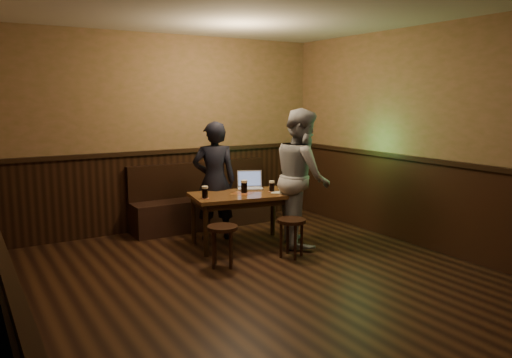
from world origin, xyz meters
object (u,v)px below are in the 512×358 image
object	(u,v)px
pub_table	(242,200)
stool_right	(292,227)
pint_right	(272,186)
laptop	(250,184)
pint_mid	(244,187)
pint_left	(205,192)
person_suit	(214,181)
stool_left	(222,234)
bench	(204,206)
person_grey	(302,177)

from	to	relation	value
pub_table	stool_right	bearing A→B (deg)	-60.26
pint_right	laptop	world-z (taller)	laptop
pint_mid	pint_right	distance (m)	0.37
pint_mid	pint_left	bearing A→B (deg)	-174.82
pint_mid	person_suit	world-z (taller)	person_suit
stool_left	laptop	xyz separation A→B (m)	(0.88, 0.86, 0.37)
pint_left	pint_mid	bearing A→B (deg)	5.18
bench	pint_right	xyz separation A→B (m)	(0.41, -1.23, 0.45)
bench	pint_mid	size ratio (longest dim) A/B	12.90
pub_table	stool_right	world-z (taller)	pub_table
stool_left	pint_left	bearing A→B (deg)	83.80
pub_table	person_suit	distance (m)	0.52
pub_table	pint_left	world-z (taller)	pint_left
pub_table	pint_left	bearing A→B (deg)	-166.27
pint_right	laptop	bearing A→B (deg)	111.05
person_suit	stool_left	bearing A→B (deg)	88.13
pint_left	pint_right	xyz separation A→B (m)	(0.94, -0.05, -0.00)
laptop	stool_right	bearing A→B (deg)	-65.60
pint_left	pint_mid	distance (m)	0.59
pub_table	laptop	world-z (taller)	laptop
stool_left	pint_left	world-z (taller)	pint_left
pub_table	pint_right	size ratio (longest dim) A/B	9.48
bench	person_grey	bearing A→B (deg)	-64.36
pint_left	person_grey	world-z (taller)	person_grey
pint_left	person_suit	distance (m)	0.62
stool_left	pint_right	distance (m)	1.20
stool_left	person_suit	bearing A→B (deg)	67.64
pub_table	stool_right	distance (m)	0.81
stool_left	pint_left	size ratio (longest dim) A/B	3.06
pub_table	pint_left	size ratio (longest dim) A/B	8.95
pint_mid	person_grey	size ratio (longest dim) A/B	0.10
stool_left	pint_mid	bearing A→B (deg)	44.14
pint_right	stool_right	bearing A→B (deg)	-101.98
stool_right	pint_mid	distance (m)	0.88
person_grey	pint_mid	bearing A→B (deg)	85.96
pub_table	stool_left	xyz separation A→B (m)	(-0.60, -0.61, -0.22)
stool_left	pint_right	size ratio (longest dim) A/B	3.24
pint_left	bench	bearing A→B (deg)	65.47
stool_right	pint_right	xyz separation A→B (m)	(0.14, 0.65, 0.38)
stool_left	pint_right	bearing A→B (deg)	27.52
laptop	pub_table	bearing A→B (deg)	-112.66
stool_right	laptop	size ratio (longest dim) A/B	1.12
pint_right	person_grey	distance (m)	0.41
pint_right	person_suit	distance (m)	0.79
pint_mid	pint_right	size ratio (longest dim) A/B	1.17
stool_left	pint_left	distance (m)	0.69
laptop	person_suit	size ratio (longest dim) A/B	0.26
bench	pint_mid	distance (m)	1.22
stool_left	pint_right	world-z (taller)	pint_right
stool_left	laptop	world-z (taller)	laptop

